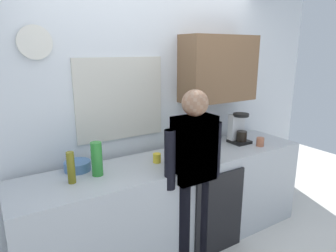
# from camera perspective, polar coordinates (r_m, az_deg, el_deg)

# --- Properties ---
(kitchen_counter) EXTENTS (2.87, 0.64, 0.91)m
(kitchen_counter) POSITION_cam_1_polar(r_m,az_deg,el_deg) (2.99, 1.16, -14.55)
(kitchen_counter) COLOR #B2B7BC
(kitchen_counter) RESTS_ON ground_plane
(dishwasher_panel) EXTENTS (0.56, 0.02, 0.82)m
(dishwasher_panel) POSITION_cam_1_polar(r_m,az_deg,el_deg) (2.95, 9.87, -16.30)
(dishwasher_panel) COLOR black
(dishwasher_panel) RESTS_ON ground_plane
(back_wall_assembly) EXTENTS (4.47, 0.42, 2.60)m
(back_wall_assembly) POSITION_cam_1_polar(r_m,az_deg,el_deg) (3.05, -1.56, 4.13)
(back_wall_assembly) COLOR silver
(back_wall_assembly) RESTS_ON ground_plane
(coffee_maker) EXTENTS (0.20, 0.20, 0.33)m
(coffee_maker) POSITION_cam_1_polar(r_m,az_deg,el_deg) (3.34, 13.33, -0.64)
(coffee_maker) COLOR black
(coffee_maker) RESTS_ON kitchen_counter
(bottle_olive_oil) EXTENTS (0.06, 0.06, 0.25)m
(bottle_olive_oil) POSITION_cam_1_polar(r_m,az_deg,el_deg) (2.40, -18.12, -7.59)
(bottle_olive_oil) COLOR olive
(bottle_olive_oil) RESTS_ON kitchen_counter
(bottle_clear_soda) EXTENTS (0.09, 0.09, 0.28)m
(bottle_clear_soda) POSITION_cam_1_polar(r_m,az_deg,el_deg) (2.48, -13.50, -6.16)
(bottle_clear_soda) COLOR #2D8C33
(bottle_clear_soda) RESTS_ON kitchen_counter
(bottle_green_wine) EXTENTS (0.07, 0.07, 0.30)m
(bottle_green_wine) POSITION_cam_1_polar(r_m,az_deg,el_deg) (3.05, 5.04, -1.68)
(bottle_green_wine) COLOR #195923
(bottle_green_wine) RESTS_ON kitchen_counter
(bottle_amber_beer) EXTENTS (0.06, 0.06, 0.23)m
(bottle_amber_beer) POSITION_cam_1_polar(r_m,az_deg,el_deg) (2.64, 4.76, -5.08)
(bottle_amber_beer) COLOR brown
(bottle_amber_beer) RESTS_ON kitchen_counter
(cup_terracotta_mug) EXTENTS (0.08, 0.08, 0.09)m
(cup_terracotta_mug) POSITION_cam_1_polar(r_m,az_deg,el_deg) (3.30, 17.28, -2.92)
(cup_terracotta_mug) COLOR #B26647
(cup_terracotta_mug) RESTS_ON kitchen_counter
(cup_yellow_cup) EXTENTS (0.07, 0.07, 0.08)m
(cup_yellow_cup) POSITION_cam_1_polar(r_m,az_deg,el_deg) (2.71, -2.14, -6.16)
(cup_yellow_cup) COLOR yellow
(cup_yellow_cup) RESTS_ON kitchen_counter
(mixing_bowl) EXTENTS (0.22, 0.22, 0.08)m
(mixing_bowl) POSITION_cam_1_polar(r_m,az_deg,el_deg) (2.65, -16.97, -7.34)
(mixing_bowl) COLOR #4C72A5
(mixing_bowl) RESTS_ON kitchen_counter
(dish_soap) EXTENTS (0.06, 0.06, 0.18)m
(dish_soap) POSITION_cam_1_polar(r_m,az_deg,el_deg) (2.87, 2.04, -4.18)
(dish_soap) COLOR green
(dish_soap) RESTS_ON kitchen_counter
(person_at_sink) EXTENTS (0.57, 0.22, 1.60)m
(person_at_sink) POSITION_cam_1_polar(r_m,az_deg,el_deg) (2.56, 4.93, -7.60)
(person_at_sink) COLOR black
(person_at_sink) RESTS_ON ground_plane
(person_guest) EXTENTS (0.57, 0.22, 1.60)m
(person_guest) POSITION_cam_1_polar(r_m,az_deg,el_deg) (2.56, 4.93, -7.60)
(person_guest) COLOR black
(person_guest) RESTS_ON ground_plane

